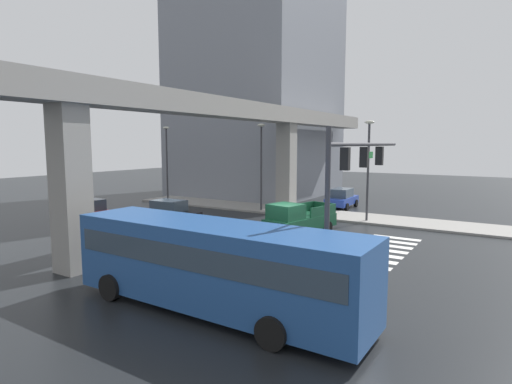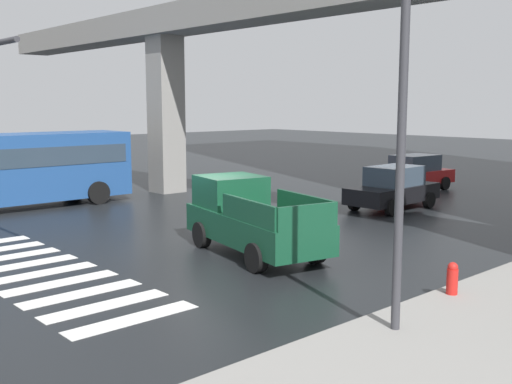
{
  "view_description": "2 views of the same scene",
  "coord_description": "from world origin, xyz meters",
  "px_view_note": "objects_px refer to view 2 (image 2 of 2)",
  "views": [
    {
      "loc": [
        -20.83,
        -11.14,
        5.63
      ],
      "look_at": [
        -0.74,
        1.51,
        2.87
      ],
      "focal_mm": 29.29,
      "sensor_mm": 36.0,
      "label": 1
    },
    {
      "loc": [
        14.59,
        -11.13,
        4.19
      ],
      "look_at": [
        0.39,
        1.66,
        1.43
      ],
      "focal_mm": 43.07,
      "sensor_mm": 36.0,
      "label": 2
    }
  ],
  "objects_px": {
    "pickup_truck": "(250,218)",
    "street_lamp_near_corner": "(403,82)",
    "fire_hydrant": "(452,281)",
    "sedan_red": "(414,173)",
    "sedan_black": "(393,188)"
  },
  "relations": [
    {
      "from": "pickup_truck",
      "to": "sedan_red",
      "type": "bearing_deg",
      "value": 106.32
    },
    {
      "from": "sedan_black",
      "to": "street_lamp_near_corner",
      "type": "xyz_separation_m",
      "value": [
        8.16,
        -11.35,
        3.7
      ]
    },
    {
      "from": "sedan_red",
      "to": "fire_hydrant",
      "type": "relative_size",
      "value": 5.21
    },
    {
      "from": "fire_hydrant",
      "to": "pickup_truck",
      "type": "bearing_deg",
      "value": -176.65
    },
    {
      "from": "pickup_truck",
      "to": "street_lamp_near_corner",
      "type": "distance_m",
      "value": 7.77
    },
    {
      "from": "sedan_red",
      "to": "pickup_truck",
      "type": "bearing_deg",
      "value": -73.68
    },
    {
      "from": "sedan_red",
      "to": "fire_hydrant",
      "type": "height_order",
      "value": "sedan_red"
    },
    {
      "from": "street_lamp_near_corner",
      "to": "sedan_black",
      "type": "bearing_deg",
      "value": 125.71
    },
    {
      "from": "sedan_black",
      "to": "fire_hydrant",
      "type": "bearing_deg",
      "value": -48.39
    },
    {
      "from": "street_lamp_near_corner",
      "to": "fire_hydrant",
      "type": "distance_m",
      "value": 4.9
    },
    {
      "from": "sedan_black",
      "to": "sedan_red",
      "type": "bearing_deg",
      "value": 115.87
    },
    {
      "from": "street_lamp_near_corner",
      "to": "sedan_red",
      "type": "bearing_deg",
      "value": 122.79
    },
    {
      "from": "pickup_truck",
      "to": "fire_hydrant",
      "type": "relative_size",
      "value": 6.33
    },
    {
      "from": "sedan_red",
      "to": "street_lamp_near_corner",
      "type": "relative_size",
      "value": 0.61
    },
    {
      "from": "pickup_truck",
      "to": "sedan_black",
      "type": "distance_m",
      "value": 9.24
    }
  ]
}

